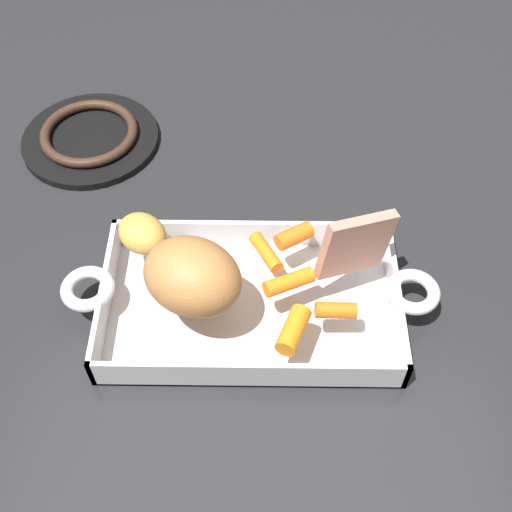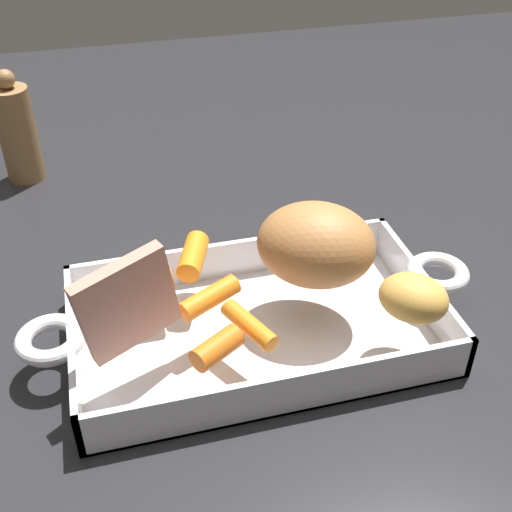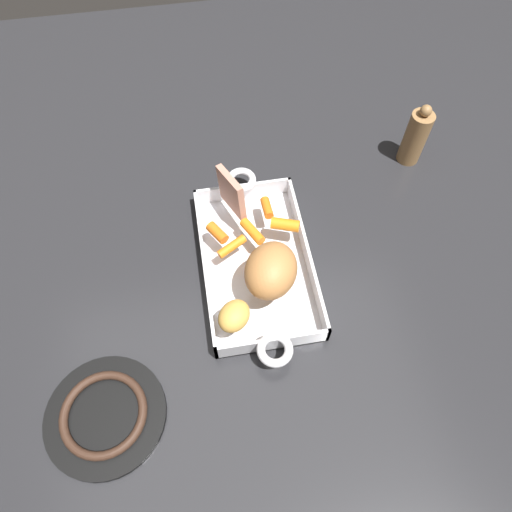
% 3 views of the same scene
% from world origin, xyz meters
% --- Properties ---
extents(ground_plane, '(1.86, 1.86, 0.00)m').
position_xyz_m(ground_plane, '(0.00, 0.00, 0.00)').
color(ground_plane, '#232326').
extents(roasting_dish, '(0.44, 0.21, 0.05)m').
position_xyz_m(roasting_dish, '(0.00, 0.00, 0.02)').
color(roasting_dish, silver).
rests_on(roasting_dish, ground_plane).
extents(pork_roast, '(0.14, 0.13, 0.08)m').
position_xyz_m(pork_roast, '(-0.06, -0.02, 0.09)').
color(pork_roast, '#B3753F').
rests_on(pork_roast, roasting_dish).
extents(roast_slice_thin, '(0.09, 0.05, 0.09)m').
position_xyz_m(roast_slice_thin, '(0.12, 0.03, 0.09)').
color(roast_slice_thin, tan).
rests_on(roast_slice_thin, roasting_dish).
extents(baby_carrot_northeast, '(0.04, 0.06, 0.02)m').
position_xyz_m(baby_carrot_northeast, '(0.02, 0.04, 0.06)').
color(baby_carrot_northeast, orange).
rests_on(baby_carrot_northeast, roasting_dish).
extents(baby_carrot_short, '(0.04, 0.06, 0.03)m').
position_xyz_m(baby_carrot_short, '(0.05, -0.07, 0.06)').
color(baby_carrot_short, orange).
rests_on(baby_carrot_short, roasting_dish).
extents(baby_carrot_long, '(0.05, 0.02, 0.02)m').
position_xyz_m(baby_carrot_long, '(0.10, -0.04, 0.06)').
color(baby_carrot_long, orange).
rests_on(baby_carrot_long, roasting_dish).
extents(baby_carrot_northwest, '(0.06, 0.04, 0.02)m').
position_xyz_m(baby_carrot_northwest, '(0.04, -0.00, 0.06)').
color(baby_carrot_northwest, orange).
rests_on(baby_carrot_northwest, roasting_dish).
extents(baby_carrot_center_right, '(0.05, 0.04, 0.02)m').
position_xyz_m(baby_carrot_center_right, '(0.05, 0.07, 0.06)').
color(baby_carrot_center_right, orange).
rests_on(baby_carrot_center_right, roasting_dish).
extents(potato_corner, '(0.08, 0.08, 0.04)m').
position_xyz_m(potato_corner, '(-0.13, 0.06, 0.07)').
color(potato_corner, gold).
rests_on(potato_corner, roasting_dish).
extents(stove_burner_rear, '(0.20, 0.20, 0.03)m').
position_xyz_m(stove_burner_rear, '(-0.24, 0.30, 0.01)').
color(stove_burner_rear, black).
rests_on(stove_burner_rear, ground_plane).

